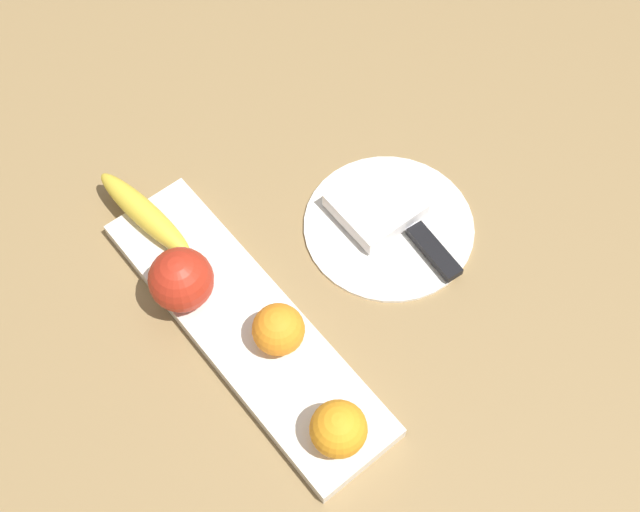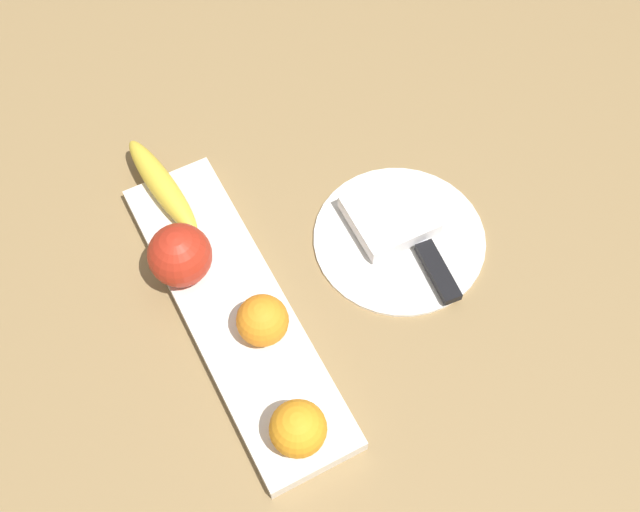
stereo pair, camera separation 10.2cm
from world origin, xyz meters
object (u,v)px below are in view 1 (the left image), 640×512
Objects in this scene: apple at (181,280)px; banana at (145,214)px; folded_napkin at (376,205)px; fruit_tray at (246,325)px; knife at (427,243)px; dinner_plate at (389,225)px; orange_near_banana at (279,329)px; orange_near_apple at (338,429)px.

apple is 0.13m from banana.
apple is at bearing 80.17° from folded_napkin.
fruit_tray is 0.26m from knife.
fruit_tray reaches higher than dinner_plate.
knife is at bearing -140.24° from banana.
folded_napkin is at bearing 15.88° from knife.
dinner_plate is (-0.08, -0.27, -0.06)m from apple.
apple is 0.14m from orange_near_banana.
apple is 0.32m from knife.
apple reaches higher than orange_near_banana.
orange_near_banana reaches higher than fruit_tray.
apple reaches higher than fruit_tray.
folded_napkin reaches higher than knife.
fruit_tray is 7.19× the size of orange_near_banana.
dinner_plate is 0.03m from folded_napkin.
fruit_tray is 6.97× the size of orange_near_apple.
dinner_plate is 2.22× the size of folded_napkin.
orange_near_banana is (-0.12, -0.05, -0.01)m from apple.
apple is 0.28m from folded_napkin.
banana reaches higher than knife.
apple is 0.29m from dinner_plate.
orange_near_apple is 0.31m from dinner_plate.
apple is at bearing 163.03° from banana.
fruit_tray is 0.20m from banana.
orange_near_apple reaches higher than banana.
orange_near_banana reaches higher than folded_napkin.
orange_near_banana is 0.28× the size of dinner_plate.
dinner_plate is (0.05, -0.22, -0.05)m from orange_near_banana.
apple is at bearing 23.71° from orange_near_banana.
knife is at bearing -169.75° from folded_napkin.
orange_near_apple is (-0.39, -0.01, 0.02)m from banana.
knife is at bearing -102.54° from fruit_tray.
fruit_tray is at bearing 177.18° from banana.
orange_near_apple is at bearing 178.30° from fruit_tray.
dinner_plate is at bearing -105.51° from apple.
orange_near_banana reaches higher than knife.
dinner_plate is at bearing -52.84° from orange_near_apple.
orange_near_apple is 0.63× the size of folded_napkin.
orange_near_apple reaches higher than fruit_tray.
orange_near_apple is 0.29m from knife.
banana reaches higher than fruit_tray.
folded_napkin is at bearing -70.96° from orange_near_banana.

